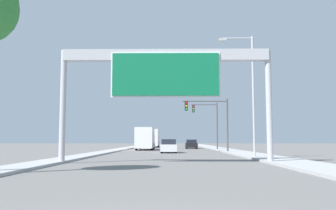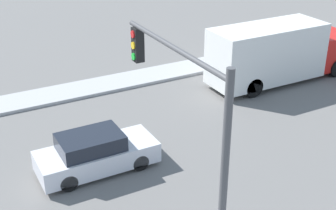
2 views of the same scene
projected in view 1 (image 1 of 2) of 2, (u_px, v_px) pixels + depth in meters
The scene contains 10 objects.
sidewalk_right at pixel (215, 148), 64.75m from camera, with size 3.00×120.00×0.15m.
median_strip_left at pixel (129, 148), 64.94m from camera, with size 2.00×120.00×0.15m.
sign_gantry at pixel (166, 71), 23.44m from camera, with size 13.28×0.73×7.13m.
car_far_center at pixel (169, 146), 42.09m from camera, with size 1.79×4.44×1.52m.
car_near_left at pixel (191, 144), 61.77m from camera, with size 1.89×4.69×1.50m.
truck_box_primary at pixel (145, 139), 53.74m from camera, with size 2.38×8.60×3.17m.
truck_box_secondary at pixel (153, 138), 73.35m from camera, with size 2.32×8.30×3.49m.
traffic_light_near_intersection at pixel (213, 115), 43.27m from camera, with size 5.25×0.32×6.24m.
traffic_light_mid_block at pixel (209, 119), 53.24m from camera, with size 3.74×0.32×6.76m.
street_lamp_right at pixel (249, 86), 29.70m from camera, with size 2.77×0.28×9.74m.
Camera 1 is at (0.45, -5.26, 1.45)m, focal length 40.00 mm.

